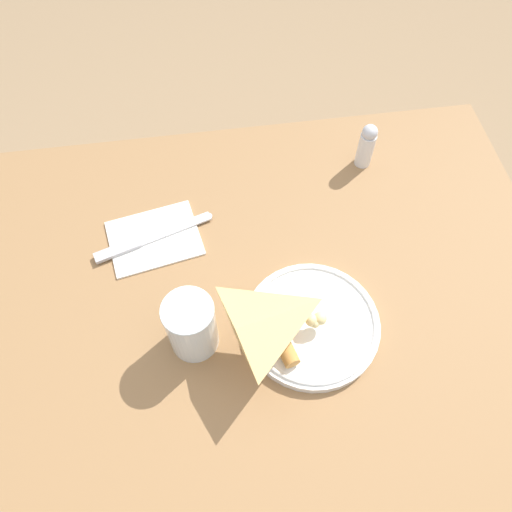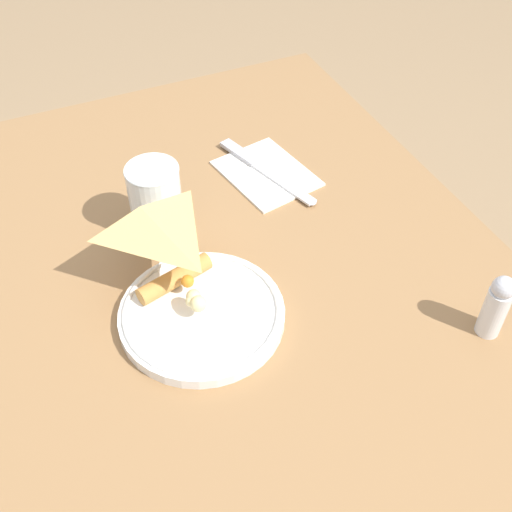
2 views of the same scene
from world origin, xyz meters
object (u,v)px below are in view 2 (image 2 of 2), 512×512
object	(u,v)px
napkin_folded	(266,173)
salt_shaker	(496,306)
milk_glass	(156,204)
butter_knife	(262,168)
plate_pizza	(201,311)
dining_table	(215,323)

from	to	relation	value
napkin_folded	salt_shaker	size ratio (longest dim) A/B	1.82
milk_glass	butter_knife	bearing A→B (deg)	108.84
plate_pizza	salt_shaker	bearing A→B (deg)	62.69
dining_table	napkin_folded	xyz separation A→B (m)	(-0.17, 0.16, 0.11)
dining_table	plate_pizza	xyz separation A→B (m)	(0.07, -0.04, 0.12)
milk_glass	butter_knife	size ratio (longest dim) A/B	0.53
milk_glass	plate_pizza	bearing A→B (deg)	-1.18
plate_pizza	dining_table	bearing A→B (deg)	149.44
dining_table	salt_shaker	size ratio (longest dim) A/B	10.57
milk_glass	butter_knife	xyz separation A→B (m)	(-0.07, 0.20, -0.04)
dining_table	milk_glass	xyz separation A→B (m)	(-0.11, -0.04, 0.16)
plate_pizza	salt_shaker	distance (m)	0.37
napkin_folded	butter_knife	size ratio (longest dim) A/B	0.82
plate_pizza	salt_shaker	xyz separation A→B (m)	(0.17, 0.32, 0.03)
plate_pizza	milk_glass	xyz separation A→B (m)	(-0.18, 0.00, 0.04)
milk_glass	napkin_folded	size ratio (longest dim) A/B	0.65
napkin_folded	salt_shaker	distance (m)	0.43
plate_pizza	butter_knife	xyz separation A→B (m)	(-0.25, 0.20, -0.01)
napkin_folded	salt_shaker	xyz separation A→B (m)	(0.41, 0.12, 0.05)
milk_glass	napkin_folded	xyz separation A→B (m)	(-0.06, 0.20, -0.05)
dining_table	salt_shaker	xyz separation A→B (m)	(0.24, 0.28, 0.16)
butter_knife	salt_shaker	xyz separation A→B (m)	(0.42, 0.12, 0.04)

